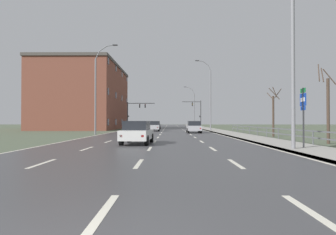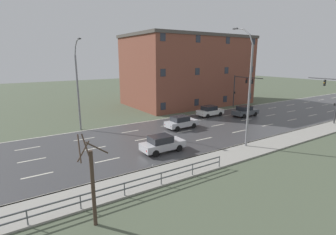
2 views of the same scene
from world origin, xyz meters
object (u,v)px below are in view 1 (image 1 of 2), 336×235
(street_lamp_left_bank, at_px, (97,90))
(car_mid_centre, at_px, (194,127))
(highway_sign, at_px, (303,110))
(street_lamp_midground, at_px, (210,96))
(street_lamp_distant, at_px, (193,107))
(brick_building, at_px, (85,97))
(car_distant, at_px, (137,132))
(car_near_right, at_px, (156,125))
(car_far_left, at_px, (154,126))
(traffic_signal_right, at_px, (198,110))
(traffic_signal_left, at_px, (135,110))
(street_lamp_foreground, at_px, (290,45))
(car_near_left, at_px, (139,125))

(street_lamp_left_bank, xyz_separation_m, car_mid_centre, (11.71, 4.27, -4.36))
(street_lamp_left_bank, relative_size, highway_sign, 3.13)
(street_lamp_left_bank, bearing_deg, street_lamp_midground, 38.57)
(street_lamp_distant, xyz_separation_m, street_lamp_left_bank, (-14.83, -41.51, -0.08))
(street_lamp_midground, distance_m, street_lamp_distant, 29.65)
(street_lamp_left_bank, height_order, brick_building, brick_building)
(car_distant, bearing_deg, brick_building, 115.23)
(highway_sign, xyz_separation_m, car_near_right, (-10.08, 39.74, -1.36))
(street_lamp_midground, height_order, highway_sign, street_lamp_midground)
(brick_building, bearing_deg, car_far_left, -39.52)
(traffic_signal_right, bearing_deg, street_lamp_midground, -89.17)
(street_lamp_midground, distance_m, car_near_right, 14.81)
(street_lamp_left_bank, height_order, traffic_signal_right, street_lamp_left_bank)
(traffic_signal_left, bearing_deg, traffic_signal_right, 8.33)
(brick_building, bearing_deg, car_near_right, 0.55)
(street_lamp_distant, distance_m, brick_building, 30.04)
(traffic_signal_left, relative_size, car_mid_centre, 1.43)
(traffic_signal_right, bearing_deg, highway_sign, -88.52)
(street_lamp_midground, relative_size, street_lamp_distant, 1.05)
(car_far_left, bearing_deg, car_distant, -90.66)
(traffic_signal_right, relative_size, car_mid_centre, 1.48)
(street_lamp_distant, bearing_deg, street_lamp_foreground, -89.94)
(street_lamp_foreground, height_order, street_lamp_left_bank, street_lamp_foreground)
(street_lamp_foreground, bearing_deg, car_near_left, 108.55)
(traffic_signal_left, distance_m, car_near_left, 9.21)
(highway_sign, distance_m, car_near_left, 37.73)
(street_lamp_midground, xyz_separation_m, traffic_signal_left, (-13.83, 14.78, -1.62))
(car_near_left, relative_size, brick_building, 0.19)
(street_lamp_distant, bearing_deg, traffic_signal_left, -132.83)
(car_mid_centre, bearing_deg, brick_building, 137.88)
(car_near_left, bearing_deg, street_lamp_distant, 62.17)
(street_lamp_left_bank, bearing_deg, car_distant, -65.04)
(street_lamp_midground, distance_m, car_mid_centre, 9.49)
(street_lamp_distant, height_order, car_mid_centre, street_lamp_distant)
(traffic_signal_left, distance_m, car_near_right, 6.99)
(brick_building, bearing_deg, highway_sign, -58.66)
(car_far_left, bearing_deg, traffic_signal_right, 63.18)
(highway_sign, height_order, traffic_signal_left, traffic_signal_left)
(car_near_left, bearing_deg, traffic_signal_right, 40.95)
(street_lamp_midground, bearing_deg, brick_building, 155.61)
(traffic_signal_left, height_order, car_mid_centre, traffic_signal_left)
(street_lamp_midground, distance_m, traffic_signal_left, 20.30)
(traffic_signal_right, distance_m, car_far_left, 20.27)
(traffic_signal_right, xyz_separation_m, car_far_left, (-8.60, -18.08, -3.12))
(traffic_signal_left, bearing_deg, street_lamp_midground, -46.91)
(car_near_left, xyz_separation_m, car_far_left, (3.20, -7.61, 0.00))
(highway_sign, xyz_separation_m, car_far_left, (-9.79, 27.79, -1.36))
(highway_sign, distance_m, car_near_right, 41.02)
(traffic_signal_right, bearing_deg, car_distant, -101.12)
(car_mid_centre, bearing_deg, car_far_left, 132.16)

